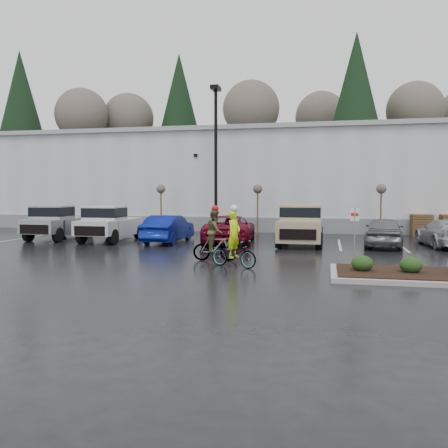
% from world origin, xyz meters
% --- Properties ---
extents(ground, '(120.00, 120.00, 0.00)m').
position_xyz_m(ground, '(0.00, 0.00, 0.00)').
color(ground, black).
rests_on(ground, ground).
extents(warehouse, '(60.50, 15.50, 7.20)m').
position_xyz_m(warehouse, '(0.00, 21.99, 3.65)').
color(warehouse, silver).
rests_on(warehouse, ground).
extents(wooded_ridge, '(80.00, 25.00, 6.00)m').
position_xyz_m(wooded_ridge, '(0.00, 45.00, 3.00)').
color(wooded_ridge, '#1B3616').
rests_on(wooded_ridge, ground).
extents(lamppost, '(0.50, 1.00, 9.22)m').
position_xyz_m(lamppost, '(-4.00, 12.00, 5.69)').
color(lamppost, black).
rests_on(lamppost, ground).
extents(sapling_west, '(0.60, 0.60, 3.20)m').
position_xyz_m(sapling_west, '(-8.00, 13.00, 2.73)').
color(sapling_west, '#47321C').
rests_on(sapling_west, ground).
extents(sapling_mid, '(0.60, 0.60, 3.20)m').
position_xyz_m(sapling_mid, '(-1.50, 13.00, 2.73)').
color(sapling_mid, '#47321C').
rests_on(sapling_mid, ground).
extents(sapling_east, '(0.60, 0.60, 3.20)m').
position_xyz_m(sapling_east, '(6.00, 13.00, 2.73)').
color(sapling_east, '#47321C').
rests_on(sapling_east, ground).
extents(pallet_stack_a, '(1.20, 1.20, 1.35)m').
position_xyz_m(pallet_stack_a, '(8.50, 14.00, 0.68)').
color(pallet_stack_a, '#47321C').
rests_on(pallet_stack_a, ground).
extents(shrub_a, '(0.70, 0.70, 0.52)m').
position_xyz_m(shrub_a, '(4.00, -1.00, 0.41)').
color(shrub_a, black).
rests_on(shrub_a, curb_island).
extents(shrub_b, '(0.70, 0.70, 0.52)m').
position_xyz_m(shrub_b, '(5.50, -1.00, 0.41)').
color(shrub_b, black).
rests_on(shrub_b, curb_island).
extents(fire_lane_sign, '(0.30, 0.05, 2.20)m').
position_xyz_m(fire_lane_sign, '(3.80, 0.20, 1.41)').
color(fire_lane_sign, gray).
rests_on(fire_lane_sign, ground).
extents(pickup_silver, '(2.10, 5.20, 1.96)m').
position_xyz_m(pickup_silver, '(-12.22, 7.78, 0.98)').
color(pickup_silver, '#97999E').
rests_on(pickup_silver, ground).
extents(pickup_white, '(2.10, 5.20, 1.96)m').
position_xyz_m(pickup_white, '(-8.86, 7.45, 0.98)').
color(pickup_white, '#BABBB7').
rests_on(pickup_white, ground).
extents(car_blue, '(1.62, 4.51, 1.48)m').
position_xyz_m(car_blue, '(-5.49, 7.22, 0.74)').
color(car_blue, navy).
rests_on(car_blue, ground).
extents(car_red, '(2.95, 5.53, 1.48)m').
position_xyz_m(car_red, '(-2.23, 7.79, 0.74)').
color(car_red, maroon).
rests_on(car_red, ground).
extents(suv_tan, '(2.20, 5.10, 2.06)m').
position_xyz_m(suv_tan, '(1.53, 7.75, 1.03)').
color(suv_tan, tan).
rests_on(suv_tan, ground).
extents(car_grey, '(2.31, 4.63, 1.51)m').
position_xyz_m(car_grey, '(5.62, 7.67, 0.76)').
color(car_grey, slate).
rests_on(car_grey, ground).
extents(car_far_silver, '(2.32, 4.87, 1.37)m').
position_xyz_m(car_far_silver, '(8.57, 8.28, 0.69)').
color(car_far_silver, '#B1B2B9').
rests_on(car_far_silver, ground).
extents(cyclist_hivis, '(1.98, 1.30, 2.27)m').
position_xyz_m(cyclist_hivis, '(-0.45, -0.10, 0.71)').
color(cyclist_hivis, '#3F3F44').
rests_on(cyclist_hivis, ground).
extents(cyclist_olive, '(1.74, 0.86, 2.21)m').
position_xyz_m(cyclist_olive, '(-1.47, 1.22, 0.81)').
color(cyclist_olive, '#3F3F44').
rests_on(cyclist_olive, ground).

